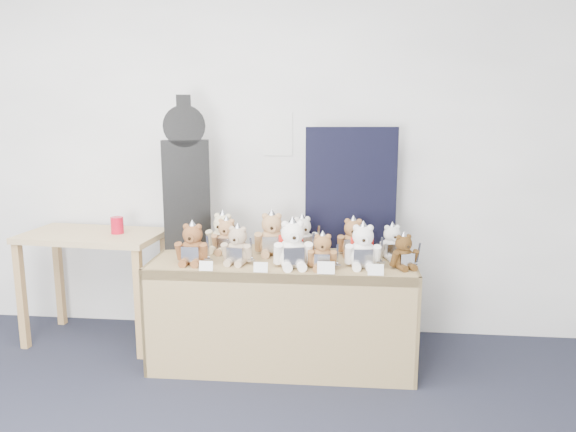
# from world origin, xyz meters

# --- Properties ---
(room_shell) EXTENTS (6.00, 6.00, 6.00)m
(room_shell) POSITION_xyz_m (0.77, 2.49, 1.43)
(room_shell) COLOR white
(room_shell) RESTS_ON floor
(display_table) EXTENTS (1.65, 0.71, 0.68)m
(display_table) POSITION_xyz_m (0.88, 1.89, 0.54)
(display_table) COLOR olive
(display_table) RESTS_ON floor
(side_table) EXTENTS (0.97, 0.59, 0.78)m
(side_table) POSITION_xyz_m (-0.46, 2.12, 0.65)
(side_table) COLOR #9E7F55
(side_table) RESTS_ON floor
(guitar_case) EXTENTS (0.32, 0.16, 1.02)m
(guitar_case) POSITION_xyz_m (0.21, 2.15, 1.18)
(guitar_case) COLOR black
(guitar_case) RESTS_ON display_table
(navy_board) EXTENTS (0.61, 0.10, 0.81)m
(navy_board) POSITION_xyz_m (1.30, 2.26, 1.09)
(navy_board) COLOR black
(navy_board) RESTS_ON display_table
(red_cup) EXTENTS (0.09, 0.09, 0.11)m
(red_cup) POSITION_xyz_m (-0.28, 2.12, 0.83)
(red_cup) COLOR #B20B22
(red_cup) RESTS_ON side_table
(teddy_front_far_left) EXTENTS (0.23, 0.18, 0.28)m
(teddy_front_far_left) POSITION_xyz_m (0.34, 1.77, 0.80)
(teddy_front_far_left) COLOR brown
(teddy_front_far_left) RESTS_ON display_table
(teddy_front_left) EXTENTS (0.22, 0.19, 0.27)m
(teddy_front_left) POSITION_xyz_m (0.61, 1.80, 0.79)
(teddy_front_left) COLOR tan
(teddy_front_left) RESTS_ON display_table
(teddy_front_centre) EXTENTS (0.27, 0.24, 0.32)m
(teddy_front_centre) POSITION_xyz_m (0.95, 1.76, 0.81)
(teddy_front_centre) COLOR white
(teddy_front_centre) RESTS_ON display_table
(teddy_front_right) EXTENTS (0.20, 0.16, 0.24)m
(teddy_front_right) POSITION_xyz_m (1.13, 1.74, 0.78)
(teddy_front_right) COLOR brown
(teddy_front_right) RESTS_ON display_table
(teddy_front_far_right) EXTENTS (0.24, 0.20, 0.30)m
(teddy_front_far_right) POSITION_xyz_m (1.37, 1.81, 0.80)
(teddy_front_far_right) COLOR white
(teddy_front_far_right) RESTS_ON display_table
(teddy_front_end) EXTENTS (0.19, 0.18, 0.23)m
(teddy_front_end) POSITION_xyz_m (1.61, 1.81, 0.78)
(teddy_front_end) COLOR #4D341A
(teddy_front_end) RESTS_ON display_table
(teddy_back_left) EXTENTS (0.24, 0.22, 0.29)m
(teddy_back_left) POSITION_xyz_m (0.46, 2.09, 0.80)
(teddy_back_left) COLOR beige
(teddy_back_left) RESTS_ON display_table
(teddy_back_centre_left) EXTENTS (0.26, 0.22, 0.31)m
(teddy_back_centre_left) POSITION_xyz_m (0.79, 2.04, 0.81)
(teddy_back_centre_left) COLOR tan
(teddy_back_centre_left) RESTS_ON display_table
(teddy_back_centre_right) EXTENTS (0.23, 0.22, 0.27)m
(teddy_back_centre_right) POSITION_xyz_m (0.98, 2.10, 0.79)
(teddy_back_centre_right) COLOR white
(teddy_back_centre_right) RESTS_ON display_table
(teddy_back_right) EXTENTS (0.22, 0.18, 0.27)m
(teddy_back_right) POSITION_xyz_m (1.31, 2.08, 0.79)
(teddy_back_right) COLOR #8E6039
(teddy_back_right) RESTS_ON display_table
(teddy_back_end) EXTENTS (0.21, 0.18, 0.25)m
(teddy_back_end) POSITION_xyz_m (1.56, 2.03, 0.78)
(teddy_back_end) COLOR silver
(teddy_back_end) RESTS_ON display_table
(teddy_back_far_left) EXTENTS (0.21, 0.17, 0.26)m
(teddy_back_far_left) POSITION_xyz_m (0.49, 2.04, 0.79)
(teddy_back_far_left) COLOR #A7784E
(teddy_back_far_left) RESTS_ON display_table
(entry_card_a) EXTENTS (0.08, 0.02, 0.06)m
(entry_card_a) POSITION_xyz_m (0.46, 1.62, 0.72)
(entry_card_a) COLOR silver
(entry_card_a) RESTS_ON display_table
(entry_card_b) EXTENTS (0.08, 0.02, 0.06)m
(entry_card_b) POSITION_xyz_m (0.78, 1.63, 0.72)
(entry_card_b) COLOR silver
(entry_card_b) RESTS_ON display_table
(entry_card_c) EXTENTS (0.10, 0.02, 0.07)m
(entry_card_c) POSITION_xyz_m (1.16, 1.63, 0.72)
(entry_card_c) COLOR silver
(entry_card_c) RESTS_ON display_table
(entry_card_d) EXTENTS (0.09, 0.02, 0.06)m
(entry_card_d) POSITION_xyz_m (1.44, 1.63, 0.72)
(entry_card_d) COLOR silver
(entry_card_d) RESTS_ON display_table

